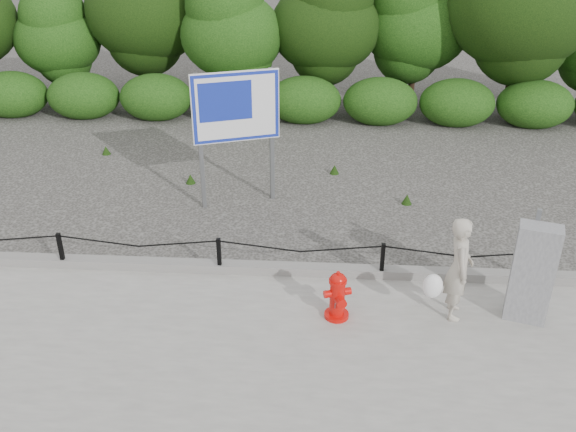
{
  "coord_description": "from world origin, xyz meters",
  "views": [
    {
      "loc": [
        1.58,
        -7.98,
        5.23
      ],
      "look_at": [
        1.05,
        0.2,
        1.0
      ],
      "focal_mm": 38.0,
      "sensor_mm": 36.0,
      "label": 1
    }
  ],
  "objects_px": {
    "utility_cabinet": "(532,273)",
    "advertising_sign": "(236,113)",
    "pedestrian": "(457,269)",
    "fire_hydrant": "(337,296)"
  },
  "relations": [
    {
      "from": "utility_cabinet",
      "to": "advertising_sign",
      "type": "relative_size",
      "value": 0.61
    },
    {
      "from": "fire_hydrant",
      "to": "pedestrian",
      "type": "relative_size",
      "value": 0.49
    },
    {
      "from": "pedestrian",
      "to": "advertising_sign",
      "type": "height_order",
      "value": "advertising_sign"
    },
    {
      "from": "pedestrian",
      "to": "utility_cabinet",
      "type": "relative_size",
      "value": 0.95
    },
    {
      "from": "fire_hydrant",
      "to": "advertising_sign",
      "type": "xyz_separation_m",
      "value": [
        -1.87,
        3.65,
        1.39
      ]
    },
    {
      "from": "utility_cabinet",
      "to": "advertising_sign",
      "type": "distance_m",
      "value": 5.75
    },
    {
      "from": "utility_cabinet",
      "to": "advertising_sign",
      "type": "xyz_separation_m",
      "value": [
        -4.46,
        3.49,
        1.03
      ]
    },
    {
      "from": "fire_hydrant",
      "to": "pedestrian",
      "type": "xyz_separation_m",
      "value": [
        1.6,
        0.17,
        0.39
      ]
    },
    {
      "from": "fire_hydrant",
      "to": "advertising_sign",
      "type": "relative_size",
      "value": 0.28
    },
    {
      "from": "advertising_sign",
      "to": "utility_cabinet",
      "type": "bearing_deg",
      "value": -58.36
    }
  ]
}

